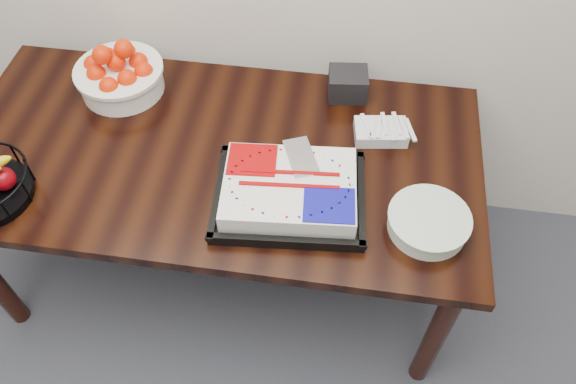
# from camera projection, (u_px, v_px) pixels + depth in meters

# --- Properties ---
(table) EXTENTS (1.80, 0.90, 0.75)m
(table) POSITION_uv_depth(u_px,v_px,m) (217.00, 168.00, 1.97)
(table) COLOR black
(table) RESTS_ON ground
(cake_tray) EXTENTS (0.50, 0.40, 0.10)m
(cake_tray) POSITION_uv_depth(u_px,v_px,m) (289.00, 191.00, 1.74)
(cake_tray) COLOR black
(cake_tray) RESTS_ON table
(tangerine_bowl) EXTENTS (0.32, 0.32, 0.20)m
(tangerine_bowl) POSITION_uv_depth(u_px,v_px,m) (119.00, 71.00, 2.03)
(tangerine_bowl) COLOR white
(tangerine_bowl) RESTS_ON table
(plate_stack) EXTENTS (0.25, 0.25, 0.06)m
(plate_stack) POSITION_uv_depth(u_px,v_px,m) (428.00, 222.00, 1.69)
(plate_stack) COLOR white
(plate_stack) RESTS_ON table
(fork_bag) EXTENTS (0.19, 0.14, 0.05)m
(fork_bag) POSITION_uv_depth(u_px,v_px,m) (381.00, 131.00, 1.93)
(fork_bag) COLOR silver
(fork_bag) RESTS_ON table
(napkin_box) EXTENTS (0.15, 0.13, 0.10)m
(napkin_box) POSITION_uv_depth(u_px,v_px,m) (348.00, 84.00, 2.04)
(napkin_box) COLOR black
(napkin_box) RESTS_ON table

